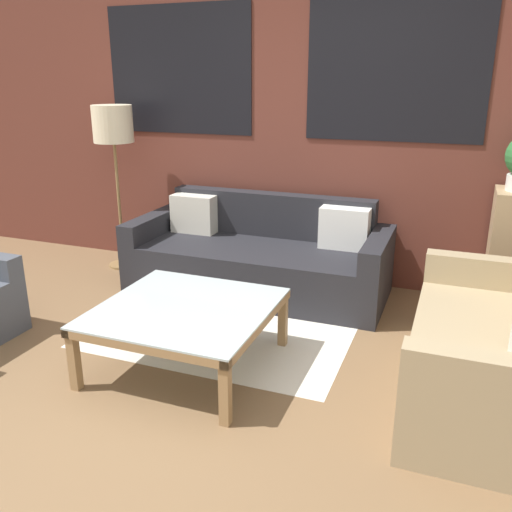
% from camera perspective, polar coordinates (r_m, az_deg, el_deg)
% --- Properties ---
extents(ground_plane, '(16.00, 16.00, 0.00)m').
position_cam_1_polar(ground_plane, '(3.15, -12.56, -15.79)').
color(ground_plane, brown).
extents(wall_back_brick, '(8.40, 0.09, 2.80)m').
position_cam_1_polar(wall_back_brick, '(4.83, 2.58, 14.32)').
color(wall_back_brick, brown).
rests_on(wall_back_brick, ground_plane).
extents(rug, '(1.83, 1.44, 0.00)m').
position_cam_1_polar(rug, '(4.04, -3.08, -7.27)').
color(rug, silver).
rests_on(rug, ground_plane).
extents(couch_dark, '(2.15, 0.88, 0.78)m').
position_cam_1_polar(couch_dark, '(4.61, 0.33, -0.24)').
color(couch_dark, '#232328').
rests_on(couch_dark, ground_plane).
extents(settee_vintage, '(0.80, 1.56, 0.92)m').
position_cam_1_polar(settee_vintage, '(3.31, 24.02, -9.14)').
color(settee_vintage, tan).
rests_on(settee_vintage, ground_plane).
extents(coffee_table, '(1.03, 1.03, 0.41)m').
position_cam_1_polar(coffee_table, '(3.39, -7.43, -6.10)').
color(coffee_table, silver).
rests_on(coffee_table, ground_plane).
extents(floor_lamp, '(0.36, 0.36, 1.51)m').
position_cam_1_polar(floor_lamp, '(5.16, -14.80, 12.62)').
color(floor_lamp, olive).
rests_on(floor_lamp, ground_plane).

